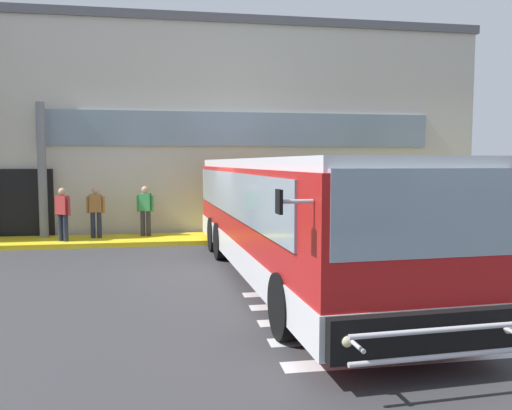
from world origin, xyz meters
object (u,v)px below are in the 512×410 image
(entry_support_column, at_px, (42,170))
(passenger_near_column, at_px, (63,212))
(passenger_at_curb_edge, at_px, (145,208))
(passenger_by_doorway, at_px, (96,210))
(bus_main_foreground, at_px, (289,219))

(entry_support_column, height_order, passenger_near_column, entry_support_column)
(entry_support_column, bearing_deg, passenger_at_curb_edge, -3.64)
(passenger_by_doorway, bearing_deg, bus_main_foreground, -49.88)
(bus_main_foreground, bearing_deg, passenger_by_doorway, 130.12)
(bus_main_foreground, xyz_separation_m, passenger_at_curb_edge, (-3.49, 6.23, -0.26))
(entry_support_column, xyz_separation_m, passenger_near_column, (0.80, -0.98, -1.28))
(entry_support_column, relative_size, bus_main_foreground, 0.37)
(entry_support_column, xyz_separation_m, bus_main_foreground, (6.78, -6.44, -1.02))
(passenger_by_doorway, distance_m, passenger_at_curb_edge, 1.59)
(entry_support_column, xyz_separation_m, passenger_at_curb_edge, (3.29, -0.21, -1.28))
(entry_support_column, distance_m, passenger_near_column, 1.80)
(passenger_near_column, height_order, passenger_at_curb_edge, same)
(bus_main_foreground, height_order, passenger_near_column, bus_main_foreground)
(bus_main_foreground, distance_m, passenger_near_column, 8.11)
(passenger_near_column, bearing_deg, entry_support_column, 129.35)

